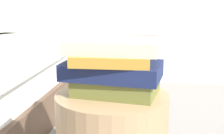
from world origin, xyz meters
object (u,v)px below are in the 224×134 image
book_navy (110,71)px  book_ochre (112,57)px  book_olive (116,85)px  book_cream (113,45)px

book_navy → book_ochre: 0.04m
book_olive → book_ochre: (-0.01, -0.01, 0.09)m
book_olive → book_navy: bearing=-128.7°
book_olive → book_navy: size_ratio=0.84×
book_cream → book_navy: bearing=-117.4°
book_olive → book_navy: book_navy is taller
book_navy → book_cream: 0.08m
book_olive → book_cream: bearing=-148.5°
book_ochre → book_cream: book_cream is taller
book_ochre → book_cream: (0.00, 0.01, 0.04)m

